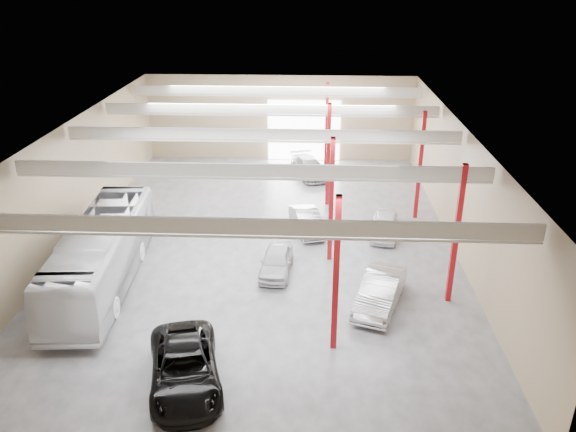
# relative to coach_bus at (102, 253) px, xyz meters

# --- Properties ---
(depot_shell) EXTENTS (22.12, 32.12, 7.06)m
(depot_shell) POSITION_rel_coach_bus_xyz_m (7.90, 5.60, 3.27)
(depot_shell) COLOR #4B4C51
(depot_shell) RESTS_ON ground
(coach_bus) EXTENTS (3.75, 12.43, 3.41)m
(coach_bus) POSITION_rel_coach_bus_xyz_m (0.00, 0.00, 0.00)
(coach_bus) COLOR silver
(coach_bus) RESTS_ON ground
(black_sedan) EXTENTS (3.94, 6.14, 1.57)m
(black_sedan) POSITION_rel_coach_bus_xyz_m (5.77, -7.52, -0.92)
(black_sedan) COLOR black
(black_sedan) RESTS_ON ground
(car_row_a) EXTENTS (1.84, 4.00, 1.33)m
(car_row_a) POSITION_rel_coach_bus_xyz_m (8.72, 1.46, -1.04)
(car_row_a) COLOR silver
(car_row_a) RESTS_ON ground
(car_row_b) EXTENTS (2.50, 4.36, 1.36)m
(car_row_b) POSITION_rel_coach_bus_xyz_m (10.27, 6.66, -1.03)
(car_row_b) COLOR #9E9EA3
(car_row_b) RESTS_ON ground
(car_row_c) EXTENTS (3.45, 5.22, 1.41)m
(car_row_c) POSITION_rel_coach_bus_xyz_m (10.27, 16.79, -1.00)
(car_row_c) COLOR gray
(car_row_c) RESTS_ON ground
(car_right_near) EXTENTS (3.14, 5.10, 1.59)m
(car_right_near) POSITION_rel_coach_bus_xyz_m (13.87, -1.55, -0.91)
(car_right_near) COLOR #B2B3B7
(car_right_near) RESTS_ON ground
(car_right_far) EXTENTS (2.26, 4.17, 1.34)m
(car_right_far) POSITION_rel_coach_bus_xyz_m (14.96, 6.29, -1.03)
(car_right_far) COLOR white
(car_right_far) RESTS_ON ground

